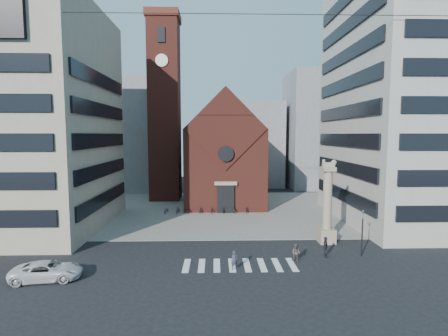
{
  "coord_description": "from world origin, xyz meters",
  "views": [
    {
      "loc": [
        -1.56,
        -32.01,
        11.21
      ],
      "look_at": [
        -0.49,
        8.0,
        7.34
      ],
      "focal_mm": 28.0,
      "sensor_mm": 36.0,
      "label": 1
    }
  ],
  "objects_px": {
    "traffic_light": "(362,232)",
    "pedestrian_1": "(296,253)",
    "scooter_0": "(166,210)",
    "lion_column": "(327,210)",
    "white_car": "(47,271)",
    "pedestrian_0": "(234,260)",
    "pedestrian_2": "(325,247)"
  },
  "relations": [
    {
      "from": "traffic_light",
      "to": "pedestrian_1",
      "type": "xyz_separation_m",
      "value": [
        -6.4,
        -1.28,
        -1.5
      ]
    },
    {
      "from": "traffic_light",
      "to": "scooter_0",
      "type": "relative_size",
      "value": 2.7
    },
    {
      "from": "lion_column",
      "to": "traffic_light",
      "type": "distance_m",
      "value": 4.62
    },
    {
      "from": "traffic_light",
      "to": "white_car",
      "type": "xyz_separation_m",
      "value": [
        -26.51,
        -4.67,
        -1.57
      ]
    },
    {
      "from": "pedestrian_0",
      "to": "traffic_light",
      "type": "bearing_deg",
      "value": 2.97
    },
    {
      "from": "lion_column",
      "to": "pedestrian_1",
      "type": "relative_size",
      "value": 5.49
    },
    {
      "from": "lion_column",
      "to": "pedestrian_0",
      "type": "relative_size",
      "value": 5.48
    },
    {
      "from": "lion_column",
      "to": "white_car",
      "type": "height_order",
      "value": "lion_column"
    },
    {
      "from": "white_car",
      "to": "pedestrian_1",
      "type": "distance_m",
      "value": 20.39
    },
    {
      "from": "lion_column",
      "to": "pedestrian_1",
      "type": "height_order",
      "value": "lion_column"
    },
    {
      "from": "traffic_light",
      "to": "scooter_0",
      "type": "bearing_deg",
      "value": 138.95
    },
    {
      "from": "traffic_light",
      "to": "pedestrian_0",
      "type": "distance_m",
      "value": 12.39
    },
    {
      "from": "pedestrian_2",
      "to": "pedestrian_1",
      "type": "bearing_deg",
      "value": 128.35
    },
    {
      "from": "lion_column",
      "to": "scooter_0",
      "type": "distance_m",
      "value": 23.2
    },
    {
      "from": "pedestrian_1",
      "to": "scooter_0",
      "type": "height_order",
      "value": "pedestrian_1"
    },
    {
      "from": "lion_column",
      "to": "pedestrian_0",
      "type": "distance_m",
      "value": 12.43
    },
    {
      "from": "lion_column",
      "to": "traffic_light",
      "type": "relative_size",
      "value": 2.02
    },
    {
      "from": "pedestrian_0",
      "to": "pedestrian_2",
      "type": "distance_m",
      "value": 8.95
    },
    {
      "from": "white_car",
      "to": "traffic_light",
      "type": "bearing_deg",
      "value": -88.6
    },
    {
      "from": "pedestrian_2",
      "to": "scooter_0",
      "type": "xyz_separation_m",
      "value": [
        -16.98,
        17.95,
        -0.47
      ]
    },
    {
      "from": "pedestrian_0",
      "to": "pedestrian_1",
      "type": "distance_m",
      "value": 5.79
    },
    {
      "from": "pedestrian_0",
      "to": "scooter_0",
      "type": "relative_size",
      "value": 0.99
    },
    {
      "from": "traffic_light",
      "to": "pedestrian_2",
      "type": "xyz_separation_m",
      "value": [
        -3.44,
        -0.17,
        -1.35
      ]
    },
    {
      "from": "white_car",
      "to": "pedestrian_2",
      "type": "height_order",
      "value": "pedestrian_2"
    },
    {
      "from": "pedestrian_1",
      "to": "pedestrian_0",
      "type": "bearing_deg",
      "value": -130.48
    },
    {
      "from": "pedestrian_2",
      "to": "scooter_0",
      "type": "bearing_deg",
      "value": 61.34
    },
    {
      "from": "lion_column",
      "to": "white_car",
      "type": "distance_m",
      "value": 26.15
    },
    {
      "from": "pedestrian_1",
      "to": "scooter_0",
      "type": "xyz_separation_m",
      "value": [
        -14.02,
        19.06,
        -0.32
      ]
    },
    {
      "from": "lion_column",
      "to": "pedestrian_2",
      "type": "height_order",
      "value": "lion_column"
    },
    {
      "from": "pedestrian_0",
      "to": "scooter_0",
      "type": "height_order",
      "value": "pedestrian_0"
    },
    {
      "from": "lion_column",
      "to": "scooter_0",
      "type": "height_order",
      "value": "lion_column"
    },
    {
      "from": "scooter_0",
      "to": "traffic_light",
      "type": "bearing_deg",
      "value": -28.7
    }
  ]
}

